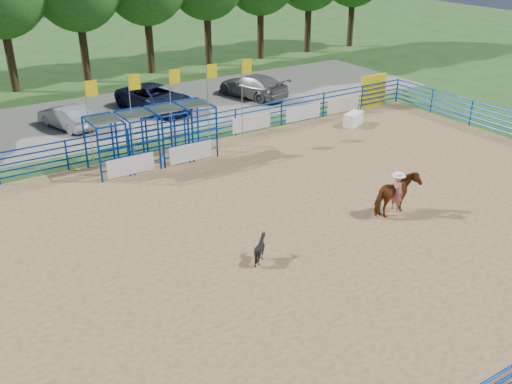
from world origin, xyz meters
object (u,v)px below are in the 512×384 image
at_px(announcer_table, 353,119).
at_px(car_b, 67,117).
at_px(calf, 260,249).
at_px(car_d, 253,86).
at_px(car_c, 155,98).
at_px(horse_and_rider, 397,193).

xyz_separation_m(announcer_table, car_b, (-13.76, 8.28, 0.28)).
relative_size(calf, car_d, 0.18).
distance_m(car_c, car_d, 6.62).
bearing_deg(announcer_table, horse_and_rider, -123.01).
bearing_deg(announcer_table, car_d, 101.45).
height_order(horse_and_rider, calf, horse_and_rider).
height_order(announcer_table, car_d, car_d).
relative_size(announcer_table, car_b, 0.34).
bearing_deg(car_b, car_d, 161.65).
bearing_deg(car_c, announcer_table, -63.37).
relative_size(horse_and_rider, car_c, 0.46).
height_order(car_b, car_d, car_d).
distance_m(announcer_table, horse_and_rider, 11.04).
xyz_separation_m(announcer_table, calf, (-12.30, -9.26, 0.09)).
bearing_deg(calf, car_c, -12.36).
bearing_deg(horse_and_rider, calf, -179.94).
bearing_deg(calf, announcer_table, -52.62).
xyz_separation_m(horse_and_rider, car_b, (-7.75, 17.53, -0.28)).
bearing_deg(calf, car_d, -31.21).
relative_size(car_b, car_d, 0.77).
bearing_deg(car_c, car_b, 168.67).
xyz_separation_m(calf, car_c, (4.09, 18.03, 0.30)).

